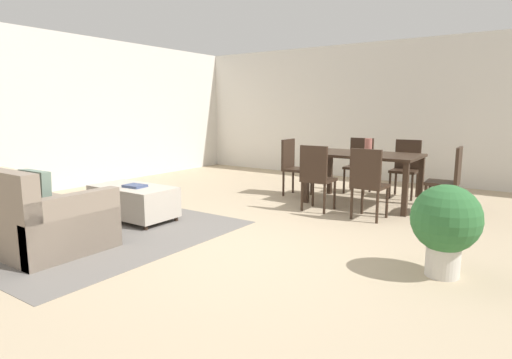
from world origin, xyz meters
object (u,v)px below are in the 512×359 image
object	(u,v)px
ottoman_table	(134,201)
vase_centerpiece	(368,146)
dining_table	(364,160)
dining_chair_head_west	(293,164)
potted_plant	(446,223)
book_on_ottoman	(135,186)
dining_chair_far_left	(360,162)
couch	(19,215)
dining_chair_near_right	(368,180)
dining_chair_far_right	(406,165)
dining_chair_head_east	(449,177)
dining_chair_near_left	(316,174)

from	to	relation	value
ottoman_table	vase_centerpiece	xyz separation A→B (m)	(2.14, 2.58, 0.62)
dining_table	dining_chair_head_west	distance (m)	1.20
potted_plant	book_on_ottoman	bearing A→B (deg)	-175.38
dining_chair_far_left	dining_chair_head_west	distance (m)	1.19
dining_chair_head_west	vase_centerpiece	distance (m)	1.29
couch	dining_chair_far_left	bearing A→B (deg)	67.50
ottoman_table	dining_chair_head_west	size ratio (longest dim) A/B	1.20
dining_chair_near_right	dining_chair_far_right	distance (m)	1.75
dining_chair_far_right	potted_plant	size ratio (longest dim) A/B	1.16
potted_plant	ottoman_table	bearing A→B (deg)	-175.93
dining_chair_far_right	dining_chair_near_right	bearing A→B (deg)	-89.78
dining_chair_near_right	book_on_ottoman	world-z (taller)	dining_chair_near_right
couch	dining_chair_far_right	world-z (taller)	dining_chair_far_right
dining_table	dining_chair_head_east	world-z (taller)	dining_chair_head_east
dining_chair_head_east	dining_chair_head_west	bearing A→B (deg)	179.79
dining_chair_near_right	dining_chair_head_east	bearing A→B (deg)	46.44
dining_chair_near_left	dining_table	bearing A→B (deg)	65.91
ottoman_table	dining_chair_head_west	distance (m)	2.71
dining_chair_near_right	dining_chair_far_right	world-z (taller)	same
dining_table	dining_chair_head_east	distance (m)	1.20
couch	dining_chair_far_left	xyz separation A→B (m)	(1.96, 4.72, 0.23)
dining_chair_far_right	dining_chair_head_west	world-z (taller)	same
dining_table	book_on_ottoman	size ratio (longest dim) A/B	6.08
book_on_ottoman	ottoman_table	bearing A→B (deg)	158.79
ottoman_table	dining_chair_head_west	bearing A→B (deg)	70.51
ottoman_table	dining_chair_near_left	size ratio (longest dim) A/B	1.20
dining_chair_near_right	dining_chair_near_left	bearing A→B (deg)	175.79
dining_chair_far_left	vase_centerpiece	distance (m)	1.01
ottoman_table	vase_centerpiece	size ratio (longest dim) A/B	5.00
ottoman_table	dining_chair_head_east	bearing A→B (deg)	37.67
ottoman_table	dining_chair_head_east	world-z (taller)	dining_chair_head_east
dining_chair_near_left	dining_chair_far_right	world-z (taller)	same
ottoman_table	dining_chair_head_east	size ratio (longest dim) A/B	1.20
vase_centerpiece	dining_chair_head_west	bearing A→B (deg)	-178.17
dining_chair_near_left	book_on_ottoman	bearing A→B (deg)	-132.88
dining_chair_far_left	potted_plant	distance (m)	3.72
couch	vase_centerpiece	xyz separation A→B (m)	(2.40, 3.88, 0.58)
couch	potted_plant	bearing A→B (deg)	21.79
dining_table	potted_plant	world-z (taller)	potted_plant
couch	dining_table	bearing A→B (deg)	58.78
dining_table	dining_chair_head_east	xyz separation A→B (m)	(1.19, -0.03, -0.15)
dining_table	couch	bearing A→B (deg)	-121.22
dining_table	dining_chair_far_left	xyz separation A→B (m)	(-0.39, 0.85, -0.15)
couch	potted_plant	size ratio (longest dim) A/B	2.54
dining_chair_head_west	book_on_ottoman	world-z (taller)	dining_chair_head_west
dining_chair_near_right	vase_centerpiece	world-z (taller)	vase_centerpiece
ottoman_table	dining_chair_near_left	distance (m)	2.46
dining_chair_near_left	vase_centerpiece	distance (m)	1.00
dining_chair_far_left	dining_chair_far_right	size ratio (longest dim) A/B	1.00
ottoman_table	potted_plant	bearing A→B (deg)	4.07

